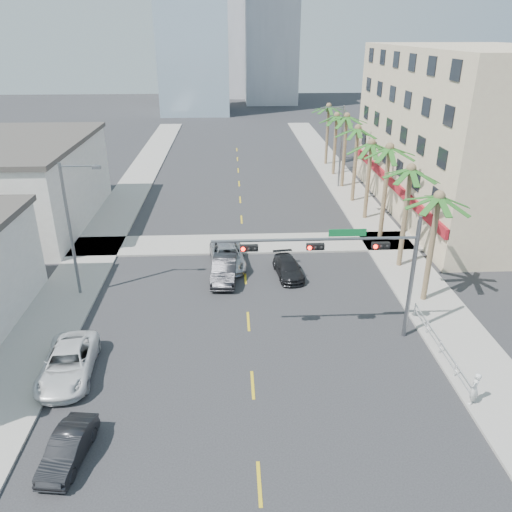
{
  "coord_description": "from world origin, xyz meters",
  "views": [
    {
      "loc": [
        -0.83,
        -16.12,
        16.29
      ],
      "look_at": [
        0.57,
        11.97,
        3.5
      ],
      "focal_mm": 35.0,
      "sensor_mm": 36.0,
      "label": 1
    }
  ],
  "objects": [
    {
      "name": "car_lane_left",
      "position": [
        -1.5,
        15.78,
        0.78
      ],
      "size": [
        1.92,
        4.84,
        1.57
      ],
      "primitive_type": "imported",
      "rotation": [
        0.0,
        0.0,
        -0.05
      ],
      "color": "black",
      "rests_on": "ground"
    },
    {
      "name": "building_left_far",
      "position": [
        -19.5,
        28.0,
        3.6
      ],
      "size": [
        11.0,
        18.0,
        7.2
      ],
      "primitive_type": "cube",
      "color": "beige",
      "rests_on": "ground"
    },
    {
      "name": "sidewalk_left",
      "position": [
        -12.0,
        20.0,
        0.07
      ],
      "size": [
        4.0,
        120.0,
        0.15
      ],
      "primitive_type": "cube",
      "color": "gray",
      "rests_on": "ground"
    },
    {
      "name": "palm_tree_2",
      "position": [
        11.6,
        22.4,
        7.78
      ],
      "size": [
        4.8,
        4.8,
        8.52
      ],
      "color": "brown",
      "rests_on": "ground"
    },
    {
      "name": "streetlight_left",
      "position": [
        -11.0,
        14.0,
        5.06
      ],
      "size": [
        2.55,
        0.25,
        9.0
      ],
      "color": "slate",
      "rests_on": "ground"
    },
    {
      "name": "traffic_signal_mast",
      "position": [
        5.78,
        7.95,
        5.06
      ],
      "size": [
        11.12,
        0.54,
        7.2
      ],
      "color": "slate",
      "rests_on": "ground"
    },
    {
      "name": "car_lane_center",
      "position": [
        -1.3,
        18.09,
        0.74
      ],
      "size": [
        2.92,
        5.54,
        1.48
      ],
      "primitive_type": "imported",
      "rotation": [
        0.0,
        0.0,
        0.09
      ],
      "color": "#B6B7BB",
      "rests_on": "ground"
    },
    {
      "name": "sidewalk_right",
      "position": [
        12.0,
        20.0,
        0.07
      ],
      "size": [
        4.0,
        120.0,
        0.15
      ],
      "primitive_type": "cube",
      "color": "gray",
      "rests_on": "ground"
    },
    {
      "name": "ground",
      "position": [
        0.0,
        0.0,
        0.0
      ],
      "size": [
        260.0,
        260.0,
        0.0
      ],
      "primitive_type": "plane",
      "color": "#262628",
      "rests_on": "ground"
    },
    {
      "name": "sidewalk_cross",
      "position": [
        0.0,
        22.0,
        0.07
      ],
      "size": [
        80.0,
        4.0,
        0.15
      ],
      "primitive_type": "cube",
      "color": "gray",
      "rests_on": "ground"
    },
    {
      "name": "palm_tree_5",
      "position": [
        11.6,
        38.0,
        7.78
      ],
      "size": [
        4.8,
        4.8,
        8.52
      ],
      "color": "brown",
      "rests_on": "ground"
    },
    {
      "name": "tower_far_center",
      "position": [
        -3.0,
        125.0,
        21.0
      ],
      "size": [
        16.0,
        16.0,
        42.0
      ],
      "primitive_type": "cube",
      "color": "#ADADB2",
      "rests_on": "ground"
    },
    {
      "name": "palm_tree_3",
      "position": [
        11.6,
        27.6,
        7.08
      ],
      "size": [
        4.8,
        4.8,
        7.8
      ],
      "color": "brown",
      "rests_on": "ground"
    },
    {
      "name": "palm_tree_0",
      "position": [
        11.6,
        12.0,
        7.08
      ],
      "size": [
        4.8,
        4.8,
        7.8
      ],
      "color": "brown",
      "rests_on": "ground"
    },
    {
      "name": "palm_tree_7",
      "position": [
        11.6,
        48.4,
        7.43
      ],
      "size": [
        4.8,
        4.8,
        8.16
      ],
      "color": "brown",
      "rests_on": "ground"
    },
    {
      "name": "pedestrian",
      "position": [
        10.3,
        1.98,
        1.01
      ],
      "size": [
        0.74,
        0.72,
        1.71
      ],
      "primitive_type": "imported",
      "rotation": [
        0.0,
        0.0,
        3.88
      ],
      "color": "silver",
      "rests_on": "sidewalk_right"
    },
    {
      "name": "palm_tree_4",
      "position": [
        11.6,
        32.8,
        7.43
      ],
      "size": [
        4.8,
        4.8,
        8.16
      ],
      "color": "brown",
      "rests_on": "ground"
    },
    {
      "name": "car_lane_right",
      "position": [
        3.1,
        16.11,
        0.61
      ],
      "size": [
        2.2,
        4.38,
        1.22
      ],
      "primitive_type": "imported",
      "rotation": [
        0.0,
        0.0,
        0.12
      ],
      "color": "black",
      "rests_on": "ground"
    },
    {
      "name": "car_parked_far",
      "position": [
        -9.4,
        5.25,
        0.75
      ],
      "size": [
        2.88,
        5.55,
        1.49
      ],
      "primitive_type": "imported",
      "rotation": [
        0.0,
        0.0,
        0.08
      ],
      "color": "white",
      "rests_on": "ground"
    },
    {
      "name": "car_parked_mid",
      "position": [
        -7.8,
        -0.37,
        0.61
      ],
      "size": [
        1.76,
        3.85,
        1.22
      ],
      "primitive_type": "imported",
      "rotation": [
        0.0,
        0.0,
        -0.13
      ],
      "color": "black",
      "rests_on": "ground"
    },
    {
      "name": "guardrail",
      "position": [
        10.3,
        6.0,
        0.67
      ],
      "size": [
        0.08,
        8.08,
        1.0
      ],
      "color": "silver",
      "rests_on": "ground"
    },
    {
      "name": "palm_tree_1",
      "position": [
        11.6,
        17.2,
        7.43
      ],
      "size": [
        4.8,
        4.8,
        8.16
      ],
      "color": "brown",
      "rests_on": "ground"
    },
    {
      "name": "palm_tree_6",
      "position": [
        11.6,
        43.2,
        7.08
      ],
      "size": [
        4.8,
        4.8,
        7.8
      ],
      "color": "brown",
      "rests_on": "ground"
    },
    {
      "name": "building_right",
      "position": [
        21.99,
        30.0,
        7.5
      ],
      "size": [
        15.25,
        28.0,
        15.0
      ],
      "color": "#C9AE8D",
      "rests_on": "ground"
    },
    {
      "name": "streetlight_right",
      "position": [
        11.0,
        38.0,
        5.06
      ],
      "size": [
        2.55,
        0.25,
        9.0
      ],
      "color": "slate",
      "rests_on": "ground"
    }
  ]
}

